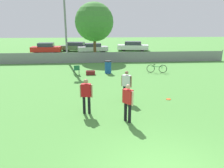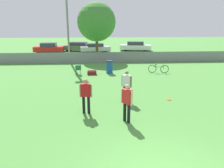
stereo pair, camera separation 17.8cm
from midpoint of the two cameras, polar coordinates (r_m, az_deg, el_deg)
The scene contains 15 objects.
fence_backline at distance 23.08m, azimuth 0.56°, elevation 6.99°, with size 24.40×0.07×1.21m.
light_pole at distance 23.96m, azimuth -11.53°, elevation 19.28°, with size 0.90×0.36×9.77m.
tree_near_pole at distance 25.33m, azimuth -3.87°, elevation 15.85°, with size 4.30×4.30×6.29m.
player_defender_red at distance 9.90m, azimuth -6.33°, elevation -2.54°, with size 0.57×0.28×1.63m.
player_thrower_red at distance 9.01m, azimuth 4.49°, elevation -4.33°, with size 0.43×0.47×1.63m.
player_receiver_white at distance 11.45m, azimuth 4.28°, elevation 0.03°, with size 0.51×0.40×1.63m.
frisbee_disc at distance 12.29m, azimuth 15.04°, elevation -3.93°, with size 0.26×0.26×0.03m.
folding_chair_sideline at distance 17.75m, azimuth -8.59°, elevation 3.88°, with size 0.55×0.55×0.78m.
bicycle_sideline at distance 18.64m, azimuth 12.30°, elevation 3.92°, with size 1.65×0.50×0.72m.
trash_bin at distance 18.06m, azimuth -0.38°, elevation 4.49°, with size 0.55×0.55×1.05m.
gear_bag_sideline at distance 17.70m, azimuth -4.97°, elevation 2.99°, with size 0.72×0.40×0.35m.
parked_car_red at distance 32.08m, azimuth -16.01°, elevation 9.05°, with size 4.03×1.88×1.39m.
parked_car_olive at distance 33.23m, azimuth -8.59°, elevation 9.65°, with size 4.80×2.44×1.32m.
parked_car_silver at distance 31.64m, azimuth -4.25°, elevation 9.41°, with size 4.40×2.33×1.25m.
parked_car_white at distance 33.47m, azimuth 6.29°, elevation 9.79°, with size 4.82×2.59×1.37m.
Camera 2 is at (-1.67, -4.76, 4.01)m, focal length 35.00 mm.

